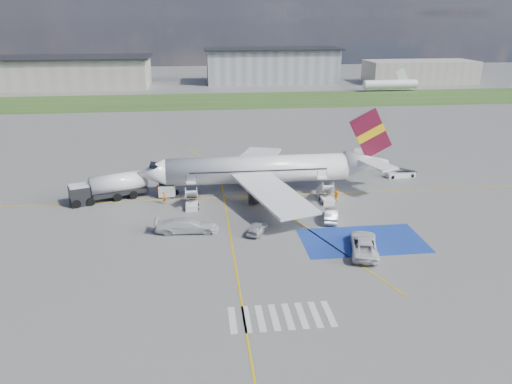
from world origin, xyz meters
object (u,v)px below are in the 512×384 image
Objects in this scene: gpu_cart at (167,191)px; van_white_b at (187,223)px; belt_loader at (401,175)px; airliner at (268,169)px; fuel_tanker at (109,189)px; van_white_a at (364,242)px; car_silver_a at (258,228)px; car_silver_b at (331,215)px.

gpu_cart is 12.79m from van_white_b.
airliner is at bearing -176.01° from belt_loader.
fuel_tanker is 16.48m from van_white_b.
fuel_tanker reaches higher than gpu_cart.
van_white_a reaches higher than van_white_b.
belt_loader is at bearing -116.44° from car_silver_a.
van_white_b is at bearing -6.09° from van_white_a.
fuel_tanker is 2.64× the size of car_silver_a.
car_silver_b is 0.78× the size of van_white_a.
car_silver_b is 0.82× the size of van_white_b.
car_silver_a is 10.01m from car_silver_b.
van_white_a is 1.06× the size of van_white_b.
gpu_cart is 0.57× the size of car_silver_a.
car_silver_a is at bearing -94.86° from van_white_b.
belt_loader reaches higher than car_silver_a.
fuel_tanker reaches higher than car_silver_a.
van_white_b is (-33.61, -17.48, 0.74)m from belt_loader.
fuel_tanker is at bearing 45.09° from van_white_b.
car_silver_a is 0.68× the size of van_white_a.
van_white_b is at bearing -69.74° from fuel_tanker.
car_silver_b is at bearing -137.29° from car_silver_a.
van_white_a is at bearing -106.96° from van_white_b.
airliner reaches higher than gpu_cart.
fuel_tanker is 2.31× the size of car_silver_b.
car_silver_a is 0.87× the size of car_silver_b.
gpu_cart is (-14.50, -0.78, -2.54)m from airliner.
van_white_b is at bearing -159.47° from belt_loader.
gpu_cart is at bearing -179.10° from belt_loader.
airliner is 15.14m from car_silver_a.
van_white_a is (1.34, -8.84, 0.35)m from car_silver_b.
van_white_b is (-17.96, -1.41, 0.34)m from car_silver_b.
belt_loader is at bearing -58.44° from van_white_b.
fuel_tanker is 36.07m from van_white_a.
car_silver_a is at bearing 30.67° from car_silver_b.
car_silver_b is (28.78, -11.02, -0.73)m from fuel_tanker.
van_white_b is (2.92, -12.45, 0.25)m from gpu_cart.
fuel_tanker is 1.80× the size of van_white_a.
airliner reaches higher than fuel_tanker.
van_white_b reaches higher than gpu_cart.
airliner is 6.53× the size of van_white_b.
van_white_a is at bearing 113.50° from car_silver_b.
airliner is at bearing 4.22° from gpu_cart.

